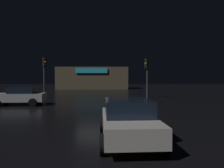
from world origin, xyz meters
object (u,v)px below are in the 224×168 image
object	(u,v)px
traffic_signal_opposite	(147,69)
traffic_signal_main	(45,67)
car_far	(20,96)
car_near	(128,120)
store_building	(93,78)

from	to	relation	value
traffic_signal_opposite	traffic_signal_main	bearing A→B (deg)	-179.94
traffic_signal_opposite	car_far	size ratio (longest dim) A/B	1.02
traffic_signal_opposite	car_far	distance (m)	12.85
traffic_signal_main	car_near	world-z (taller)	traffic_signal_main
car_far	traffic_signal_opposite	bearing A→B (deg)	25.85
traffic_signal_main	car_far	size ratio (longest dim) A/B	1.05
store_building	traffic_signal_opposite	xyz separation A→B (m)	(7.38, -20.74, 1.01)
store_building	traffic_signal_opposite	world-z (taller)	store_building
car_near	car_far	bearing A→B (deg)	129.76
car_near	traffic_signal_main	bearing A→B (deg)	116.82
traffic_signal_opposite	car_near	distance (m)	15.57
store_building	car_near	size ratio (longest dim) A/B	3.59
store_building	car_near	bearing A→B (deg)	-83.75
traffic_signal_main	car_near	xyz separation A→B (m)	(7.57, -14.96, -2.63)
store_building	traffic_signal_main	world-z (taller)	store_building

